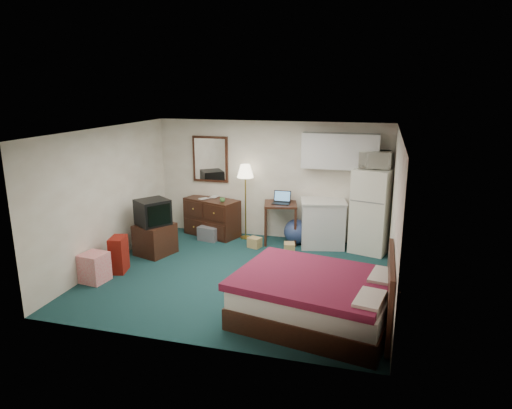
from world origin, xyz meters
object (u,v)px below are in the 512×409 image
(suitcase, at_px, (119,254))
(dresser, at_px, (212,217))
(desk, at_px, (280,223))
(tv_stand, at_px, (155,239))
(fridge, at_px, (372,210))
(floor_lamp, at_px, (245,202))
(kitchen_counter, at_px, (323,224))
(bed, at_px, (315,299))

(suitcase, bearing_deg, dresser, 56.75)
(desk, relative_size, tv_stand, 1.29)
(dresser, distance_m, fridge, 3.41)
(dresser, height_order, floor_lamp, floor_lamp)
(kitchen_counter, height_order, fridge, fridge)
(floor_lamp, distance_m, tv_stand, 2.06)
(desk, distance_m, bed, 3.36)
(desk, bearing_deg, tv_stand, -162.02)
(dresser, distance_m, bed, 4.20)
(dresser, height_order, desk, desk)
(floor_lamp, relative_size, kitchen_counter, 1.72)
(floor_lamp, xyz_separation_m, tv_stand, (-1.43, -1.39, -0.50))
(kitchen_counter, bearing_deg, tv_stand, -168.67)
(dresser, relative_size, fridge, 0.72)
(floor_lamp, xyz_separation_m, suitcase, (-1.63, -2.36, -0.49))
(floor_lamp, relative_size, fridge, 0.97)
(desk, bearing_deg, dresser, 164.75)
(dresser, relative_size, floor_lamp, 0.74)
(tv_stand, xyz_separation_m, suitcase, (-0.20, -0.97, 0.02))
(floor_lamp, bearing_deg, desk, -3.39)
(dresser, distance_m, tv_stand, 1.54)
(bed, height_order, suitcase, bed)
(desk, xyz_separation_m, bed, (1.19, -3.15, -0.09))
(dresser, bearing_deg, suitcase, -90.55)
(desk, bearing_deg, suitcase, -149.48)
(tv_stand, bearing_deg, dresser, 82.24)
(tv_stand, height_order, suitcase, suitcase)
(floor_lamp, height_order, desk, floor_lamp)
(kitchen_counter, distance_m, bed, 3.14)
(dresser, distance_m, floor_lamp, 0.86)
(fridge, distance_m, suitcase, 4.84)
(kitchen_counter, bearing_deg, dresser, 166.51)
(fridge, distance_m, bed, 3.20)
(suitcase, bearing_deg, desk, 30.70)
(dresser, xyz_separation_m, kitchen_counter, (2.43, -0.07, 0.06))
(desk, xyz_separation_m, fridge, (1.84, -0.05, 0.41))
(dresser, height_order, tv_stand, dresser)
(desk, distance_m, fridge, 1.89)
(suitcase, bearing_deg, kitchen_counter, 21.66)
(fridge, bearing_deg, bed, -85.97)
(fridge, xyz_separation_m, bed, (-0.65, -3.10, -0.50))
(dresser, xyz_separation_m, fridge, (3.38, -0.10, 0.42))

